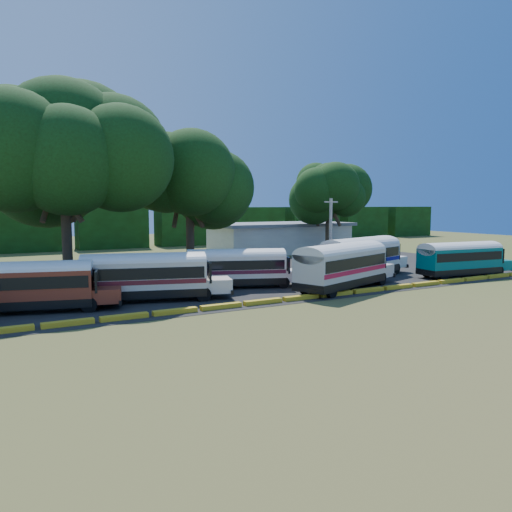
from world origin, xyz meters
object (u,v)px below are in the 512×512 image
bus_white_red (343,264)px  bus_teal (462,257)px  bus_red (29,283)px  bus_cream_west (148,274)px  tree_west (63,144)px

bus_white_red → bus_teal: bearing=-18.5°
bus_red → bus_cream_west: bus_cream_west is taller
bus_teal → bus_white_red: bearing=-173.1°
bus_cream_west → tree_west: size_ratio=0.62×
bus_red → bus_white_red: 21.64m
bus_red → bus_white_red: bus_white_red is taller
bus_red → bus_teal: bearing=10.4°
bus_cream_west → bus_teal: (27.76, -2.80, -0.04)m
bus_red → bus_cream_west: size_ratio=0.95×
bus_cream_west → bus_white_red: 14.51m
bus_red → tree_west: 14.20m
tree_west → bus_red: bearing=-110.5°
bus_teal → bus_cream_west: bearing=-179.5°
bus_red → bus_teal: 35.10m
bus_red → bus_cream_west: 7.23m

